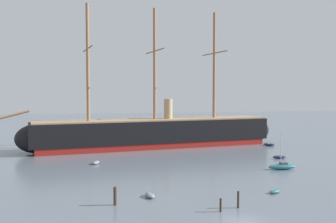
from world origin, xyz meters
The scene contains 12 objects.
ground_plane centered at (0.00, 0.00, 0.00)m, with size 400.00×400.00×0.00m, color slate.
tall_ship centered at (-1.68, 56.02, 3.78)m, with size 71.68×19.70×34.66m.
dinghy_foreground_left centered at (-8.76, 11.19, 0.29)m, with size 1.54×2.63×0.58m.
dinghy_foreground_right centered at (8.76, 10.20, 0.24)m, with size 2.21×1.64×0.48m.
sailboat_mid_right centered at (17.33, 25.12, 0.57)m, with size 5.23×1.60×6.80m.
dinghy_alongside_bow centered at (-16.09, 36.27, 0.30)m, with size 1.82×2.71×0.59m.
dinghy_alongside_stern centered at (21.92, 35.55, 0.33)m, with size 2.98×1.69×0.66m.
dinghy_far_right centered at (27.73, 53.25, 0.35)m, with size 3.06×2.95×0.70m.
motorboat_distant_centre centered at (1.11, 62.89, 0.55)m, with size 3.86×1.96×1.56m.
mooring_piling_nearest centered at (1.32, 4.65, 1.04)m, with size 0.28×0.28×2.07m, color #382B1E.
mooring_piling_left_pair centered at (-1.27, 3.59, 0.81)m, with size 0.27×0.27×1.62m, color #382B1E.
mooring_piling_right_pair centered at (-13.50, 8.49, 1.16)m, with size 0.44×0.44×2.32m, color #423323.
Camera 1 is at (-15.36, -39.85, 14.50)m, focal length 41.39 mm.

